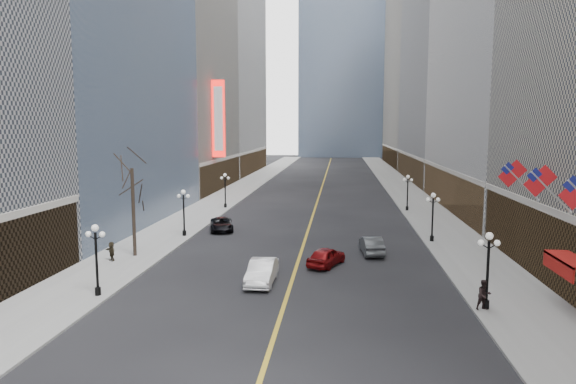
% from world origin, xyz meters
% --- Properties ---
extents(sidewalk_east, '(6.00, 230.00, 0.15)m').
position_xyz_m(sidewalk_east, '(14.00, 70.00, 0.07)').
color(sidewalk_east, gray).
rests_on(sidewalk_east, ground).
extents(sidewalk_west, '(6.00, 230.00, 0.15)m').
position_xyz_m(sidewalk_west, '(-14.00, 70.00, 0.07)').
color(sidewalk_west, gray).
rests_on(sidewalk_west, ground).
extents(lane_line, '(0.25, 200.00, 0.02)m').
position_xyz_m(lane_line, '(0.00, 80.00, 0.01)').
color(lane_line, gold).
rests_on(lane_line, ground).
extents(bldg_east_c, '(26.60, 40.60, 48.80)m').
position_xyz_m(bldg_east_c, '(29.88, 106.00, 24.18)').
color(bldg_east_c, gray).
rests_on(bldg_east_c, ground).
extents(bldg_east_d, '(26.60, 46.60, 62.80)m').
position_xyz_m(bldg_east_d, '(29.90, 149.00, 31.17)').
color(bldg_east_d, gray).
rests_on(bldg_east_d, ground).
extents(bldg_west_c, '(26.60, 30.60, 50.80)m').
position_xyz_m(bldg_west_c, '(-29.88, 87.00, 25.19)').
color(bldg_west_c, gray).
rests_on(bldg_west_c, ground).
extents(bldg_west_d, '(26.60, 38.60, 72.80)m').
position_xyz_m(bldg_west_d, '(-29.92, 121.00, 36.17)').
color(bldg_west_d, silver).
rests_on(bldg_west_d, ground).
extents(streetlamp_east_1, '(1.26, 0.44, 4.52)m').
position_xyz_m(streetlamp_east_1, '(11.80, 30.00, 2.90)').
color(streetlamp_east_1, black).
rests_on(streetlamp_east_1, sidewalk_east).
extents(streetlamp_east_2, '(1.26, 0.44, 4.52)m').
position_xyz_m(streetlamp_east_2, '(11.80, 48.00, 2.90)').
color(streetlamp_east_2, black).
rests_on(streetlamp_east_2, sidewalk_east).
extents(streetlamp_east_3, '(1.26, 0.44, 4.52)m').
position_xyz_m(streetlamp_east_3, '(11.80, 66.00, 2.90)').
color(streetlamp_east_3, black).
rests_on(streetlamp_east_3, sidewalk_east).
extents(streetlamp_west_1, '(1.26, 0.44, 4.52)m').
position_xyz_m(streetlamp_west_1, '(-11.80, 30.00, 2.90)').
color(streetlamp_west_1, black).
rests_on(streetlamp_west_1, sidewalk_west).
extents(streetlamp_west_2, '(1.26, 0.44, 4.52)m').
position_xyz_m(streetlamp_west_2, '(-11.80, 48.00, 2.90)').
color(streetlamp_west_2, black).
rests_on(streetlamp_west_2, sidewalk_west).
extents(streetlamp_west_3, '(1.26, 0.44, 4.52)m').
position_xyz_m(streetlamp_west_3, '(-11.80, 66.00, 2.90)').
color(streetlamp_west_3, black).
rests_on(streetlamp_west_3, sidewalk_west).
extents(flag_4, '(2.87, 0.12, 2.87)m').
position_xyz_m(flag_4, '(15.31, 32.00, 7.29)').
color(flag_4, '#B2B2B7').
rests_on(flag_4, ground).
extents(flag_5, '(2.87, 0.12, 2.87)m').
position_xyz_m(flag_5, '(15.31, 37.00, 7.29)').
color(flag_5, '#B2B2B7').
rests_on(flag_5, ground).
extents(awning_c, '(1.40, 4.00, 0.93)m').
position_xyz_m(awning_c, '(16.11, 30.00, 3.08)').
color(awning_c, maroon).
rests_on(awning_c, ground).
extents(theatre_marquee, '(2.00, 0.55, 12.00)m').
position_xyz_m(theatre_marquee, '(-15.88, 80.00, 12.00)').
color(theatre_marquee, red).
rests_on(theatre_marquee, ground).
extents(tree_west_far, '(3.60, 3.60, 7.92)m').
position_xyz_m(tree_west_far, '(-13.50, 40.00, 6.24)').
color(tree_west_far, '#2D231C').
rests_on(tree_west_far, sidewalk_west).
extents(car_nb_mid, '(1.73, 4.88, 1.60)m').
position_xyz_m(car_nb_mid, '(-2.00, 34.01, 0.80)').
color(car_nb_mid, white).
rests_on(car_nb_mid, ground).
extents(car_nb_far, '(3.44, 5.28, 1.35)m').
position_xyz_m(car_nb_far, '(-8.90, 51.46, 0.67)').
color(car_nb_far, black).
rests_on(car_nb_far, ground).
extents(car_sb_mid, '(3.27, 4.64, 1.47)m').
position_xyz_m(car_sb_mid, '(2.27, 38.95, 0.73)').
color(car_sb_mid, maroon).
rests_on(car_sb_mid, ground).
extents(car_sb_far, '(2.05, 4.70, 1.50)m').
position_xyz_m(car_sb_far, '(5.97, 43.12, 0.75)').
color(car_sb_far, '#45484C').
rests_on(car_sb_far, ground).
extents(ped_east_walk, '(0.97, 0.71, 1.77)m').
position_xyz_m(ped_east_walk, '(11.60, 29.76, 1.04)').
color(ped_east_walk, black).
rests_on(ped_east_walk, sidewalk_east).
extents(ped_west_far, '(1.32, 1.25, 1.52)m').
position_xyz_m(ped_west_far, '(-14.66, 38.17, 0.91)').
color(ped_west_far, black).
rests_on(ped_west_far, sidewalk_west).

